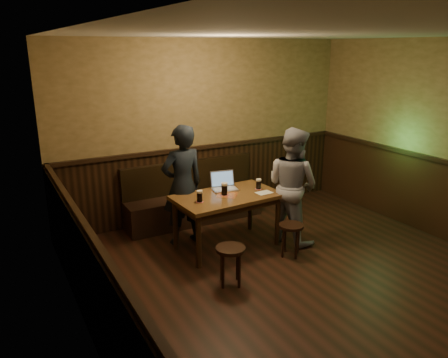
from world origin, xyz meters
TOP-DOWN VIEW (x-y plane):
  - room at (0.00, 0.22)m, footprint 5.04×6.04m
  - bench at (-0.38, 2.75)m, footprint 2.20×0.50m
  - pub_table at (-0.38, 1.66)m, footprint 1.46×0.89m
  - stool_left at (-0.84, 0.77)m, footprint 0.44×0.44m
  - stool_right at (0.22, 1.02)m, footprint 0.33×0.33m
  - pint_left at (-0.83, 1.59)m, footprint 0.10×0.10m
  - pint_mid at (-0.41, 1.67)m, footprint 0.11×0.11m
  - pint_right at (0.13, 1.67)m, footprint 0.10×0.10m
  - laptop at (-0.29, 1.92)m, footprint 0.39×0.33m
  - menu at (0.11, 1.50)m, footprint 0.23×0.16m
  - person_suit at (-0.84, 2.08)m, footprint 0.64×0.44m
  - person_grey at (0.53, 1.43)m, footprint 0.78×0.91m

SIDE VIEW (x-z plane):
  - bench at x=-0.38m, z-range -0.16..0.79m
  - stool_right at x=0.22m, z-range 0.13..0.57m
  - stool_left at x=-0.84m, z-range 0.14..0.61m
  - pub_table at x=-0.38m, z-range 0.28..1.04m
  - menu at x=0.11m, z-range 0.76..0.76m
  - person_grey at x=0.53m, z-range 0.00..1.63m
  - laptop at x=-0.29m, z-range 0.70..0.94m
  - pint_right at x=0.13m, z-range 0.76..0.91m
  - pint_left at x=-0.83m, z-range 0.76..0.91m
  - pint_mid at x=-0.41m, z-range 0.76..0.93m
  - person_suit at x=-0.84m, z-range 0.00..1.69m
  - room at x=0.00m, z-range -0.22..2.62m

